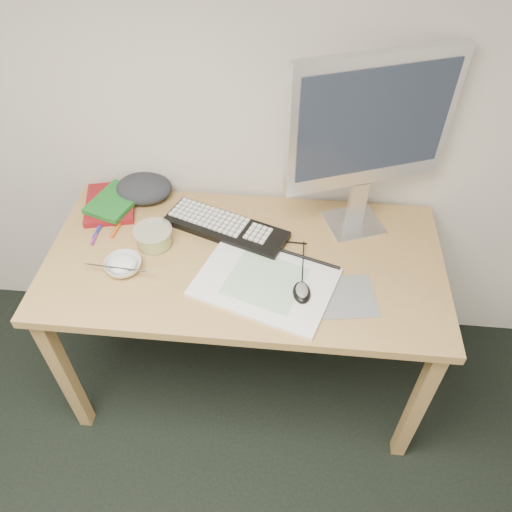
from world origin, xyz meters
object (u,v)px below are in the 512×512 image
at_px(desk, 245,274).
at_px(keyboard, 226,228).
at_px(sketchpad, 265,282).
at_px(rice_bowl, 123,266).
at_px(monitor, 371,128).

relative_size(desk, keyboard, 3.02).
bearing_deg(keyboard, sketchpad, -35.41).
distance_m(desk, rice_bowl, 0.43).
bearing_deg(monitor, sketchpad, -154.13).
relative_size(sketchpad, monitor, 0.68).
xyz_separation_m(sketchpad, monitor, (0.31, 0.33, 0.41)).
relative_size(desk, sketchpad, 3.15).
bearing_deg(rice_bowl, desk, 13.48).
bearing_deg(desk, rice_bowl, -166.52).
distance_m(monitor, rice_bowl, 0.94).
height_order(sketchpad, keyboard, keyboard).
relative_size(keyboard, monitor, 0.70).
xyz_separation_m(monitor, rice_bowl, (-0.80, -0.32, -0.39)).
bearing_deg(keyboard, desk, -37.69).
bearing_deg(sketchpad, rice_bowl, -163.35).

